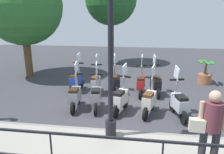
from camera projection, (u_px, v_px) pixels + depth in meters
The scene contains 17 objects.
ground_plane at pixel (125, 104), 7.70m from camera, with size 28.00×28.00×0.00m, color #38383D.
fence_railing at pixel (105, 153), 3.45m from camera, with size 0.04×16.03×1.07m.
lamp_post_near at pixel (111, 52), 4.82m from camera, with size 0.26×0.90×4.66m.
pedestrian_with_bag at pixel (210, 125), 4.00m from camera, with size 0.34×0.65×1.59m.
tree_large at pixel (23, 6), 10.15m from camera, with size 3.70×3.70×5.29m.
tree_distant at pixel (111, 0), 12.90m from camera, with size 3.06×3.06×5.43m.
potted_palm at pixel (205, 74), 9.80m from camera, with size 1.06×0.66×1.05m.
scooter_near_0 at pixel (179, 103), 6.51m from camera, with size 1.21×0.51×1.54m.
scooter_near_1 at pixel (149, 100), 6.73m from camera, with size 1.20×0.54×1.54m.
scooter_near_2 at pixel (121, 98), 6.86m from camera, with size 1.20×0.54×1.54m.
scooter_near_3 at pixel (96, 96), 7.07m from camera, with size 1.23×0.45×1.54m.
scooter_near_4 at pixel (75, 95), 7.13m from camera, with size 1.23×0.44×1.54m.
scooter_far_0 at pixel (155, 83), 8.40m from camera, with size 1.22×0.49×1.54m.
scooter_far_1 at pixel (141, 83), 8.39m from camera, with size 1.23×0.44×1.54m.
scooter_far_2 at pixel (115, 82), 8.58m from camera, with size 1.22×0.51×1.54m.
scooter_far_3 at pixel (96, 82), 8.49m from camera, with size 1.23×0.44×1.54m.
scooter_far_4 at pixel (76, 80), 8.78m from camera, with size 1.23×0.45×1.54m.
Camera 1 is at (-7.14, -0.52, 3.02)m, focal length 35.00 mm.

